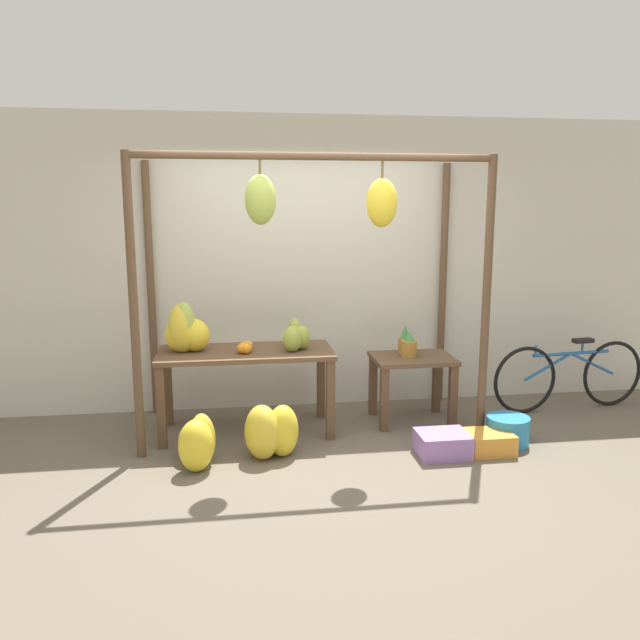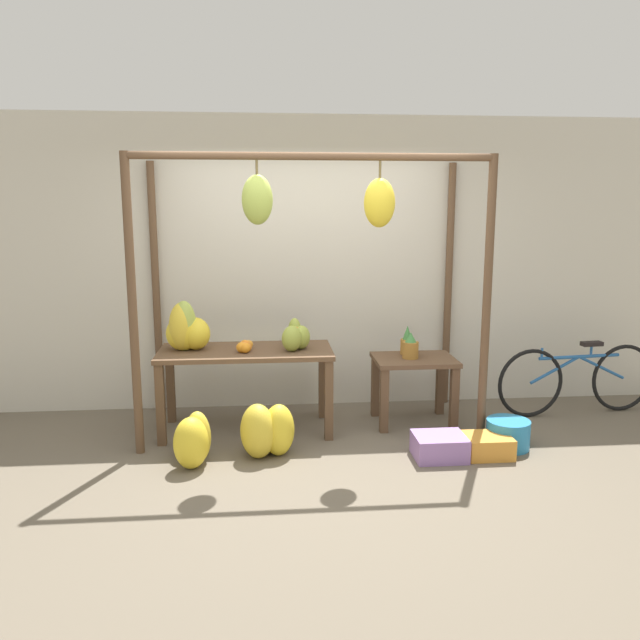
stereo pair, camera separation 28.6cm
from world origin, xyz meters
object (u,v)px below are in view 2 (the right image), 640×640
object	(u,v)px
banana_pile_ground_left	(193,440)
blue_bucket	(508,434)
papaya_pile	(296,337)
banana_pile_on_table	(186,330)
orange_pile	(245,347)
pineapple_cluster	(409,345)
fruit_crate_white	(439,446)
parked_bicycle	(578,379)
banana_pile_ground_right	(267,431)
fruit_crate_purple	(487,446)

from	to	relation	value
banana_pile_ground_left	blue_bucket	xyz separation A→B (m)	(2.54, 0.08, -0.07)
banana_pile_ground_left	papaya_pile	bearing A→B (deg)	37.75
banana_pile_on_table	orange_pile	xyz separation A→B (m)	(0.51, -0.10, -0.13)
pineapple_cluster	fruit_crate_white	xyz separation A→B (m)	(0.06, -0.87, -0.62)
banana_pile_ground_left	fruit_crate_white	world-z (taller)	banana_pile_ground_left
pineapple_cluster	banana_pile_ground_left	xyz separation A→B (m)	(-1.87, -0.79, -0.53)
pineapple_cluster	parked_bicycle	xyz separation A→B (m)	(1.65, 0.05, -0.37)
banana_pile_ground_right	papaya_pile	bearing A→B (deg)	64.51
pineapple_cluster	banana_pile_ground_right	bearing A→B (deg)	-151.60
fruit_crate_white	papaya_pile	bearing A→B (deg)	146.64
blue_bucket	fruit_crate_purple	xyz separation A→B (m)	(-0.22, -0.15, -0.03)
orange_pile	blue_bucket	xyz separation A→B (m)	(2.15, -0.53, -0.66)
banana_pile_ground_right	fruit_crate_white	xyz separation A→B (m)	(1.35, -0.17, -0.11)
banana_pile_on_table	banana_pile_ground_left	world-z (taller)	banana_pile_on_table
banana_pile_ground_right	blue_bucket	xyz separation A→B (m)	(1.97, -0.01, -0.09)
blue_bucket	papaya_pile	size ratio (longest dim) A/B	1.13
pineapple_cluster	blue_bucket	distance (m)	1.15
fruit_crate_white	blue_bucket	world-z (taller)	blue_bucket
fruit_crate_purple	fruit_crate_white	bearing A→B (deg)	-179.13
fruit_crate_white	blue_bucket	xyz separation A→B (m)	(0.62, 0.16, 0.02)
pineapple_cluster	banana_pile_ground_left	size ratio (longest dim) A/B	0.48
fruit_crate_white	papaya_pile	xyz separation A→B (m)	(-1.09, 0.72, 0.75)
fruit_crate_white	parked_bicycle	world-z (taller)	parked_bicycle
banana_pile_ground_left	fruit_crate_purple	size ratio (longest dim) A/B	1.65
banana_pile_on_table	parked_bicycle	xyz separation A→B (m)	(3.63, 0.14, -0.56)
parked_bicycle	blue_bucket	bearing A→B (deg)	-141.78
banana_pile_ground_left	banana_pile_ground_right	distance (m)	0.57
banana_pile_ground_right	pineapple_cluster	bearing A→B (deg)	28.40
blue_bucket	papaya_pile	distance (m)	1.94
pineapple_cluster	fruit_crate_purple	world-z (taller)	pineapple_cluster
blue_bucket	orange_pile	bearing A→B (deg)	166.24
orange_pile	pineapple_cluster	distance (m)	1.48
fruit_crate_white	banana_pile_ground_right	bearing A→B (deg)	172.90
orange_pile	pineapple_cluster	world-z (taller)	pineapple_cluster
orange_pile	pineapple_cluster	size ratio (longest dim) A/B	0.88
pineapple_cluster	fruit_crate_purple	bearing A→B (deg)	-62.49
parked_bicycle	fruit_crate_purple	distance (m)	1.53
banana_pile_ground_right	fruit_crate_white	distance (m)	1.37
fruit_crate_white	fruit_crate_purple	xyz separation A→B (m)	(0.39, 0.01, -0.01)
banana_pile_on_table	papaya_pile	size ratio (longest dim) A/B	1.45
parked_bicycle	papaya_pile	bearing A→B (deg)	-175.65
pineapple_cluster	parked_bicycle	distance (m)	1.69
orange_pile	banana_pile_ground_right	distance (m)	0.78
orange_pile	banana_pile_ground_right	xyz separation A→B (m)	(0.17, -0.51, -0.57)
pineapple_cluster	orange_pile	bearing A→B (deg)	-172.66
blue_bucket	papaya_pile	bearing A→B (deg)	161.78
orange_pile	banana_pile_ground_left	xyz separation A→B (m)	(-0.39, -0.60, -0.59)
orange_pile	papaya_pile	world-z (taller)	papaya_pile
pineapple_cluster	banana_pile_ground_right	xyz separation A→B (m)	(-1.30, -0.70, -0.51)
banana_pile_on_table	orange_pile	size ratio (longest dim) A/B	1.81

